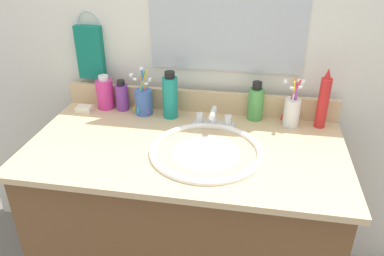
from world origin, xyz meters
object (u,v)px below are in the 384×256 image
(cup_white_ceramic, at_px, (292,111))
(cup_blue_plastic, at_px, (144,101))
(soap_bar, at_px, (84,109))
(bottle_cream_purple, at_px, (122,96))
(bottle_toner_green, at_px, (256,103))
(faucet, at_px, (214,120))
(bottle_mouthwash_teal, at_px, (170,96))
(bottle_soap_pink, at_px, (105,93))
(hand_towel, at_px, (90,52))
(bottle_spray_red, at_px, (323,101))

(cup_white_ceramic, bearing_deg, cup_blue_plastic, 179.55)
(soap_bar, bearing_deg, bottle_cream_purple, 18.21)
(bottle_toner_green, xyz_separation_m, soap_bar, (-0.70, -0.06, -0.06))
(soap_bar, bearing_deg, faucet, -3.93)
(faucet, xyz_separation_m, bottle_cream_purple, (-0.39, 0.09, 0.03))
(bottle_mouthwash_teal, bearing_deg, bottle_cream_purple, 171.59)
(bottle_soap_pink, bearing_deg, cup_white_ceramic, -2.41)
(faucet, height_order, cup_white_ceramic, cup_white_ceramic)
(bottle_cream_purple, height_order, soap_bar, bottle_cream_purple)
(soap_bar, bearing_deg, cup_white_ceramic, 1.53)
(bottle_mouthwash_teal, relative_size, cup_blue_plastic, 0.99)
(hand_towel, relative_size, bottle_toner_green, 1.40)
(bottle_spray_red, bearing_deg, bottle_soap_pink, 178.62)
(bottle_spray_red, xyz_separation_m, cup_white_ceramic, (-0.11, -0.01, -0.04))
(faucet, xyz_separation_m, cup_blue_plastic, (-0.30, 0.06, 0.03))
(bottle_spray_red, relative_size, cup_blue_plastic, 1.22)
(soap_bar, bearing_deg, hand_towel, 87.07)
(bottle_mouthwash_teal, distance_m, soap_bar, 0.37)
(hand_towel, bearing_deg, faucet, -15.47)
(bottle_spray_red, distance_m, cup_blue_plastic, 0.70)
(bottle_toner_green, height_order, cup_white_ceramic, cup_white_ceramic)
(bottle_cream_purple, bearing_deg, bottle_soap_pink, 176.26)
(hand_towel, relative_size, bottle_cream_purple, 1.70)
(faucet, height_order, cup_blue_plastic, cup_blue_plastic)
(faucet, distance_m, bottle_toner_green, 0.19)
(bottle_spray_red, bearing_deg, cup_white_ceramic, -174.24)
(cup_blue_plastic, height_order, cup_white_ceramic, cup_white_ceramic)
(bottle_soap_pink, bearing_deg, soap_bar, -144.11)
(soap_bar, bearing_deg, bottle_toner_green, 4.77)
(bottle_toner_green, bearing_deg, cup_white_ceramic, -14.55)
(hand_towel, height_order, cup_blue_plastic, hand_towel)
(bottle_toner_green, xyz_separation_m, cup_white_ceramic, (0.14, -0.04, -0.01))
(bottle_soap_pink, height_order, cup_white_ceramic, cup_white_ceramic)
(bottle_toner_green, distance_m, bottle_cream_purple, 0.55)
(bottle_spray_red, xyz_separation_m, cup_blue_plastic, (-0.70, -0.01, -0.05))
(bottle_mouthwash_teal, relative_size, cup_white_ceramic, 0.98)
(bottle_toner_green, distance_m, cup_white_ceramic, 0.14)
(faucet, distance_m, bottle_spray_red, 0.42)
(bottle_spray_red, bearing_deg, cup_blue_plastic, -179.47)
(bottle_cream_purple, xyz_separation_m, cup_blue_plastic, (0.10, -0.02, -0.00))
(bottle_soap_pink, relative_size, bottle_mouthwash_teal, 0.75)
(bottle_spray_red, relative_size, cup_white_ceramic, 1.21)
(bottle_mouthwash_teal, height_order, bottle_toner_green, bottle_mouthwash_teal)
(faucet, relative_size, bottle_cream_purple, 1.23)
(cup_white_ceramic, bearing_deg, soap_bar, -178.47)
(bottle_mouthwash_teal, bearing_deg, soap_bar, -177.16)
(hand_towel, distance_m, bottle_cream_purple, 0.23)
(bottle_soap_pink, relative_size, bottle_spray_red, 0.61)
(cup_blue_plastic, bearing_deg, bottle_cream_purple, 167.24)
(hand_towel, height_order, soap_bar, hand_towel)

